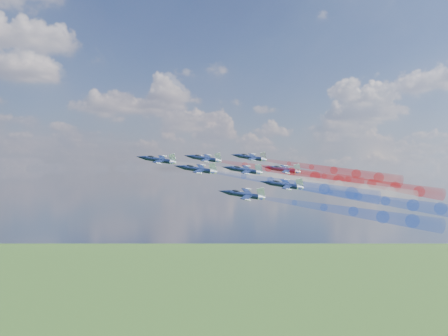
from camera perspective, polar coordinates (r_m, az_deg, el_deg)
jet_lead at (r=163.92m, az=-7.50°, el=0.92°), size 17.35×16.95×8.18m
trail_lead at (r=161.92m, az=3.13°, el=-0.74°), size 43.33×31.44×13.01m
jet_inner_left at (r=152.23m, az=-3.04°, el=-0.16°), size 17.35×16.95×8.18m
trail_inner_left at (r=152.89m, az=8.34°, el=-1.92°), size 43.33×31.44×13.01m
jet_inner_right at (r=174.22m, az=-2.24°, el=1.08°), size 17.35×16.95×8.18m
trail_inner_right at (r=174.81m, az=7.70°, el=-0.47°), size 43.33×31.44×13.01m
jet_outer_left at (r=139.74m, az=2.28°, el=-3.06°), size 17.35×16.95×8.18m
trail_outer_left at (r=143.66m, az=14.48°, el=-4.86°), size 43.33×31.44×13.01m
jet_center_third at (r=160.79m, az=2.27°, el=-0.26°), size 17.35×16.95×8.18m
trail_center_third at (r=164.06m, az=12.90°, el=-1.90°), size 43.33×31.44×13.01m
jet_outer_right at (r=182.72m, az=3.01°, el=1.20°), size 17.35×16.95×8.18m
trail_outer_right at (r=185.92m, az=12.37°, el=-0.28°), size 43.33×31.44×13.01m
jet_rear_left at (r=150.92m, az=6.79°, el=-1.93°), size 17.35×16.95×8.18m
trail_rear_left at (r=156.82m, az=17.88°, el=-3.58°), size 43.33×31.44×13.01m
jet_rear_right at (r=174.35m, az=6.76°, el=-0.20°), size 17.35×16.95×8.18m
trail_rear_right at (r=179.71m, az=16.41°, el=-1.69°), size 43.33×31.44×13.01m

